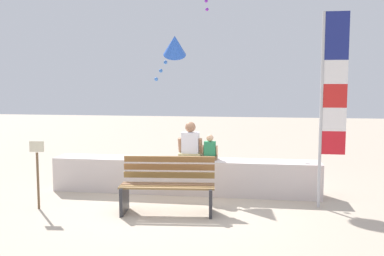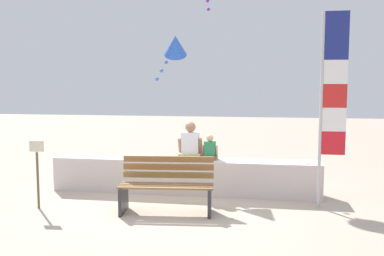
# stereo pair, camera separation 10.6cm
# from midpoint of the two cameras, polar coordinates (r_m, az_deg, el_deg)

# --- Properties ---
(ground_plane) EXTENTS (40.00, 40.00, 0.00)m
(ground_plane) POSITION_cam_midpoint_polar(r_m,az_deg,el_deg) (7.38, -2.02, -10.46)
(ground_plane) COLOR #BBAA94
(seawall_ledge) EXTENTS (5.09, 0.59, 0.65)m
(seawall_ledge) POSITION_cam_midpoint_polar(r_m,az_deg,el_deg) (8.25, -0.66, -6.38)
(seawall_ledge) COLOR beige
(seawall_ledge) RESTS_ON ground
(park_bench) EXTENTS (1.56, 0.75, 0.88)m
(park_bench) POSITION_cam_midpoint_polar(r_m,az_deg,el_deg) (7.01, -2.94, -7.87)
(park_bench) COLOR olive
(park_bench) RESTS_ON ground
(person_adult) EXTENTS (0.47, 0.34, 0.71)m
(person_adult) POSITION_cam_midpoint_polar(r_m,az_deg,el_deg) (8.17, 0.16, -2.21)
(person_adult) COLOR tan
(person_adult) RESTS_ON seawall_ledge
(person_child) EXTENTS (0.31, 0.23, 0.48)m
(person_child) POSITION_cam_midpoint_polar(r_m,az_deg,el_deg) (8.13, 2.77, -2.91)
(person_child) COLOR brown
(person_child) RESTS_ON seawall_ledge
(flag_banner) EXTENTS (0.43, 0.05, 3.25)m
(flag_banner) POSITION_cam_midpoint_polar(r_m,az_deg,el_deg) (7.38, 18.33, 4.32)
(flag_banner) COLOR #B7B7BC
(flag_banner) RESTS_ON ground
(kite_blue) EXTENTS (0.74, 0.74, 1.08)m
(kite_blue) POSITION_cam_midpoint_polar(r_m,az_deg,el_deg) (9.31, -1.92, 10.91)
(kite_blue) COLOR blue
(sign_post) EXTENTS (0.24, 0.04, 1.14)m
(sign_post) POSITION_cam_midpoint_polar(r_m,az_deg,el_deg) (7.57, -19.55, -5.06)
(sign_post) COLOR brown
(sign_post) RESTS_ON ground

